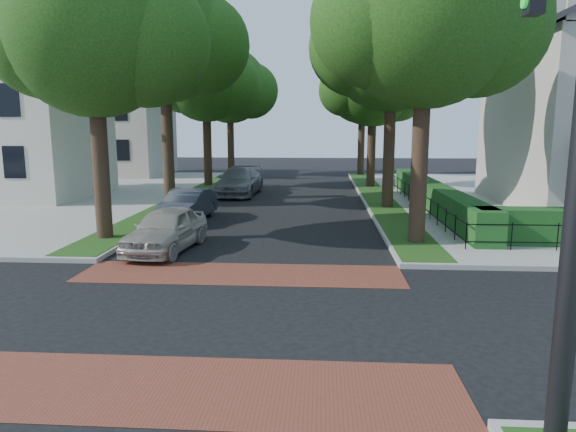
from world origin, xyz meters
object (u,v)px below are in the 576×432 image
at_px(traffic_signal, 562,66).
at_px(parked_car_rear, 239,181).
at_px(parked_car_middle, 187,205).
at_px(parked_car_front, 166,229).

bearing_deg(traffic_signal, parked_car_rear, 107.30).
bearing_deg(parked_car_middle, parked_car_rear, 90.00).
distance_m(traffic_signal, parked_car_rear, 26.03).
xyz_separation_m(traffic_signal, parked_car_middle, (-8.49, 15.63, -4.01)).
xyz_separation_m(parked_car_front, parked_car_rear, (0.12, 14.38, 0.10)).
relative_size(traffic_signal, parked_car_rear, 1.41).
bearing_deg(parked_car_front, parked_car_middle, 103.69).
bearing_deg(parked_car_rear, traffic_signal, -70.07).
xyz_separation_m(parked_car_front, parked_car_middle, (-0.71, 5.44, -0.03)).
bearing_deg(parked_car_middle, parked_car_front, -77.18).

